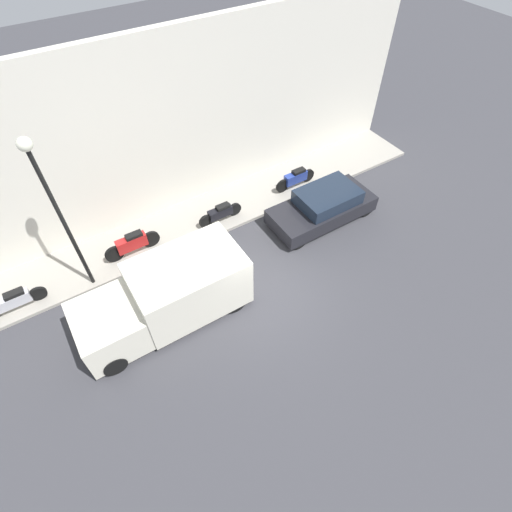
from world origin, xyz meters
TOP-DOWN VIEW (x-y plane):
  - ground_plane at (0.00, 0.00)m, footprint 60.00×60.00m
  - sidewalk at (4.30, 0.00)m, footprint 2.30×19.59m
  - building_facade at (5.60, 0.00)m, footprint 0.30×19.59m
  - parked_car at (1.86, -3.93)m, footprint 1.77×4.10m
  - delivery_van at (0.88, 2.88)m, footprint 2.07×5.10m
  - motorcycle_black at (3.72, -0.51)m, footprint 0.30×1.78m
  - scooter_silver at (3.62, 6.89)m, footprint 0.30×1.95m
  - motorcycle_blue at (3.88, -4.13)m, footprint 0.30×1.87m
  - motorcycle_red at (3.90, 2.89)m, footprint 0.30×1.99m
  - streetlamp at (3.41, 4.56)m, footprint 0.37×0.37m

SIDE VIEW (x-z plane):
  - ground_plane at x=0.00m, z-range 0.00..0.00m
  - sidewalk at x=4.30m, z-range 0.00..0.12m
  - motorcycle_black at x=3.72m, z-range 0.16..0.86m
  - scooter_silver at x=3.62m, z-range 0.16..0.89m
  - motorcycle_blue at x=3.88m, z-range 0.16..0.93m
  - motorcycle_red at x=3.90m, z-range 0.16..1.03m
  - parked_car at x=1.86m, z-range -0.03..1.25m
  - delivery_van at x=0.88m, z-range 0.01..2.04m
  - building_facade at x=5.60m, z-range 0.00..6.54m
  - streetlamp at x=3.41m, z-range 1.07..6.56m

